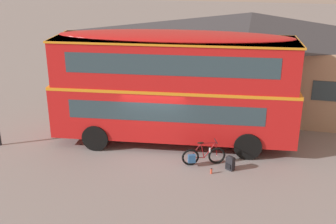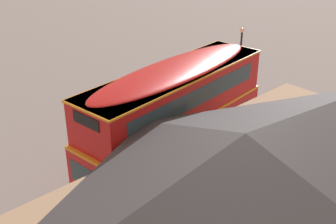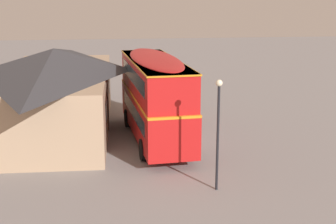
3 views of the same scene
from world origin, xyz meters
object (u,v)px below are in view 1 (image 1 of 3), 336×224
(water_bottle_red_squeeze, at_px, (211,171))
(backpack_on_ground, at_px, (230,163))
(double_decker_bus, at_px, (174,84))
(touring_bicycle, at_px, (202,156))

(water_bottle_red_squeeze, bearing_deg, backpack_on_ground, 34.85)
(double_decker_bus, height_order, backpack_on_ground, double_decker_bus)
(backpack_on_ground, relative_size, water_bottle_red_squeeze, 2.61)
(water_bottle_red_squeeze, bearing_deg, double_decker_bus, 128.07)
(double_decker_bus, xyz_separation_m, backpack_on_ground, (2.59, -2.01, -2.35))
(double_decker_bus, xyz_separation_m, touring_bicycle, (1.50, -1.83, -2.27))
(touring_bicycle, relative_size, backpack_on_ground, 2.90)
(double_decker_bus, height_order, water_bottle_red_squeeze, double_decker_bus)
(touring_bicycle, xyz_separation_m, water_bottle_red_squeeze, (0.43, -0.63, -0.27))
(touring_bicycle, height_order, backpack_on_ground, touring_bicycle)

